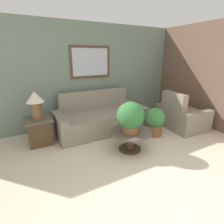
% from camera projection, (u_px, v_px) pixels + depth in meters
% --- Properties ---
extents(ground_plane, '(20.00, 20.00, 0.00)m').
position_uv_depth(ground_plane, '(172.00, 194.00, 2.39)').
color(ground_plane, beige).
extents(wall_back, '(7.19, 0.09, 2.60)m').
position_uv_depth(wall_back, '(87.00, 75.00, 4.59)').
color(wall_back, slate).
rests_on(wall_back, ground_plane).
extents(wall_right, '(0.06, 5.09, 2.60)m').
position_uv_depth(wall_right, '(206.00, 76.00, 4.47)').
color(wall_right, brown).
rests_on(wall_right, ground_plane).
extents(couch_main, '(2.21, 0.99, 0.95)m').
position_uv_depth(couch_main, '(101.00, 118.00, 4.39)').
color(couch_main, gray).
rests_on(couch_main, ground_plane).
extents(armchair, '(0.95, 1.15, 0.95)m').
position_uv_depth(armchair, '(182.00, 117.00, 4.52)').
color(armchair, gray).
rests_on(armchair, ground_plane).
extents(coffee_table, '(0.81, 0.81, 0.41)m').
position_uv_depth(coffee_table, '(130.00, 136.00, 3.44)').
color(coffee_table, '#4C3823').
rests_on(coffee_table, ground_plane).
extents(side_table, '(0.54, 0.54, 0.56)m').
position_uv_depth(side_table, '(40.00, 131.00, 3.70)').
color(side_table, '#4C3823').
rests_on(side_table, ground_plane).
extents(table_lamp, '(0.36, 0.36, 0.58)m').
position_uv_depth(table_lamp, '(35.00, 102.00, 3.50)').
color(table_lamp, brown).
rests_on(table_lamp, side_table).
extents(potted_plant_on_table, '(0.52, 0.52, 0.60)m').
position_uv_depth(potted_plant_on_table, '(130.00, 117.00, 3.23)').
color(potted_plant_on_table, brown).
rests_on(potted_plant_on_table, coffee_table).
extents(potted_plant_floor, '(0.46, 0.46, 0.67)m').
position_uv_depth(potted_plant_floor, '(155.00, 121.00, 4.07)').
color(potted_plant_floor, brown).
rests_on(potted_plant_floor, ground_plane).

